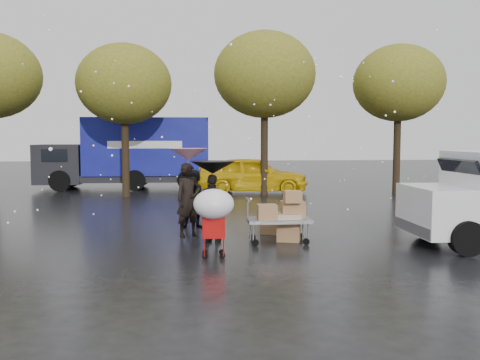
{
  "coord_description": "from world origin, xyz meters",
  "views": [
    {
      "loc": [
        -0.51,
        -12.09,
        2.5
      ],
      "look_at": [
        0.64,
        1.0,
        1.42
      ],
      "focal_mm": 38.0,
      "sensor_mm": 36.0,
      "label": 1
    }
  ],
  "objects": [
    {
      "name": "person_middle",
      "position": [
        -0.52,
        1.99,
        0.81
      ],
      "size": [
        0.82,
        0.65,
        1.63
      ],
      "primitive_type": "imported",
      "rotation": [
        0.0,
        0.0,
        0.05
      ],
      "color": "black",
      "rests_on": "ground"
    },
    {
      "name": "person_black",
      "position": [
        -0.1,
        -0.04,
        0.82
      ],
      "size": [
        1.05,
        0.74,
        1.65
      ],
      "primitive_type": "imported",
      "rotation": [
        0.0,
        0.0,
        2.75
      ],
      "color": "black",
      "rests_on": "ground"
    },
    {
      "name": "ground",
      "position": [
        0.0,
        0.0,
        0.0
      ],
      "size": [
        90.0,
        90.0,
        0.0
      ],
      "primitive_type": "plane",
      "color": "black",
      "rests_on": "ground"
    },
    {
      "name": "blue_truck",
      "position": [
        -3.73,
        13.53,
        1.76
      ],
      "size": [
        8.3,
        2.6,
        3.5
      ],
      "color": "navy",
      "rests_on": "ground"
    },
    {
      "name": "tree_row",
      "position": [
        -0.47,
        10.0,
        5.02
      ],
      "size": [
        21.6,
        4.4,
        7.12
      ],
      "color": "black",
      "rests_on": "ground"
    },
    {
      "name": "vendor_cart",
      "position": [
        1.55,
        -0.21,
        0.73
      ],
      "size": [
        1.52,
        0.8,
        1.27
      ],
      "color": "slate",
      "rests_on": "ground"
    },
    {
      "name": "umbrella_pink",
      "position": [
        -0.69,
        0.85,
        2.09
      ],
      "size": [
        0.99,
        0.99,
        2.25
      ],
      "color": "#4C4C4C",
      "rests_on": "ground"
    },
    {
      "name": "shopping_cart",
      "position": [
        -0.14,
        -1.67,
        1.06
      ],
      "size": [
        0.84,
        0.84,
        1.46
      ],
      "color": "#A50A09",
      "rests_on": "ground"
    },
    {
      "name": "box_ground_near",
      "position": [
        1.75,
        -0.01,
        0.25
      ],
      "size": [
        0.64,
        0.57,
        0.49
      ],
      "primitive_type": "cube",
      "rotation": [
        0.0,
        0.0,
        -0.28
      ],
      "color": "brown",
      "rests_on": "ground"
    },
    {
      "name": "umbrella_black",
      "position": [
        -0.1,
        -0.04,
        1.81
      ],
      "size": [
        1.07,
        1.07,
        1.96
      ],
      "color": "#4C4C4C",
      "rests_on": "ground"
    },
    {
      "name": "box_ground_far",
      "position": [
        1.42,
        0.96,
        0.18
      ],
      "size": [
        0.55,
        0.49,
        0.35
      ],
      "primitive_type": "cube",
      "rotation": [
        0.0,
        0.0,
        -0.36
      ],
      "color": "brown",
      "rests_on": "ground"
    },
    {
      "name": "yellow_taxi",
      "position": [
        2.12,
        10.86,
        0.84
      ],
      "size": [
        5.2,
        2.82,
        1.68
      ],
      "primitive_type": "imported",
      "rotation": [
        0.0,
        0.0,
        1.4
      ],
      "color": "#DDAE0B",
      "rests_on": "ground"
    },
    {
      "name": "person_pink",
      "position": [
        -0.69,
        0.85,
        0.94
      ],
      "size": [
        0.81,
        0.71,
        1.88
      ],
      "primitive_type": "imported",
      "rotation": [
        0.0,
        0.0,
        0.48
      ],
      "color": "black",
      "rests_on": "ground"
    }
  ]
}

